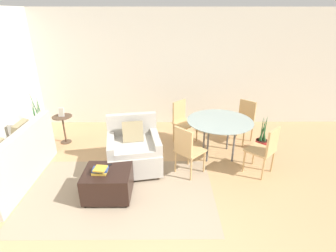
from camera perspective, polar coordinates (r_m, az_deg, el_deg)
The scene contains 17 objects.
ground_plane at distance 3.61m, azimuth -2.00°, elevation -23.44°, with size 20.00×20.00×0.00m, color tan.
wall_back at distance 6.47m, azimuth -1.31°, elevation 12.29°, with size 12.00×0.06×2.75m.
area_rug at distance 4.37m, azimuth -10.30°, elevation -14.07°, with size 2.95×1.89×0.01m.
couch at distance 5.11m, azimuth -31.13°, elevation -7.25°, with size 0.84×1.92×0.93m.
armchair at distance 4.73m, azimuth -7.41°, elevation -5.30°, with size 1.04×1.02×0.95m.
ottoman at distance 4.20m, azimuth -12.93°, elevation -11.94°, with size 0.71×0.61×0.45m.
book_stack at distance 4.05m, azimuth -14.57°, elevation -9.31°, with size 0.23×0.20×0.09m.
tv_remote_primary at distance 4.20m, azimuth -12.95°, elevation -8.47°, with size 0.11×0.14×0.01m.
potted_plant at distance 6.21m, azimuth -25.84°, elevation -1.48°, with size 0.35×0.35×1.26m.
side_table at distance 6.05m, azimuth -21.83°, elevation 0.35°, with size 0.41×0.41×0.61m.
picture_frame at distance 5.95m, azimuth -22.23°, elevation 2.80°, with size 0.12×0.07×0.19m.
dining_table at distance 5.10m, azimuth 11.19°, elevation 0.47°, with size 1.26×1.26×0.75m.
dining_chair_near_left at distance 4.48m, azimuth 4.17°, elevation -4.81°, with size 0.59×0.59×0.90m.
dining_chair_near_right at distance 4.77m, azimuth 20.47°, elevation -4.46°, with size 0.59×0.59×0.90m.
dining_chair_far_left at distance 5.69m, azimuth 3.17°, elevation 1.62°, with size 0.59×0.59×0.90m.
dining_chair_far_right at distance 5.92m, azimuth 16.22°, elevation 1.59°, with size 0.59×0.59×0.90m.
potted_plant_small at distance 5.75m, azimuth 19.76°, elevation -3.10°, with size 0.25×0.25×0.78m.
Camera 1 is at (0.10, -2.46, 2.64)m, focal length 28.00 mm.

